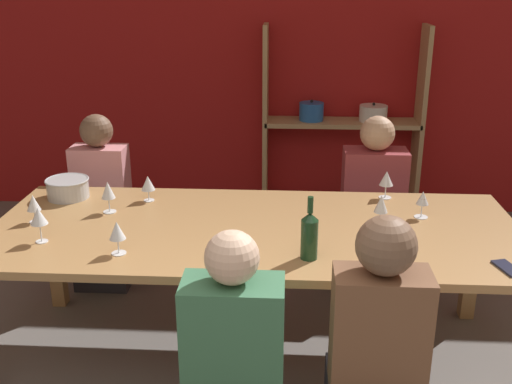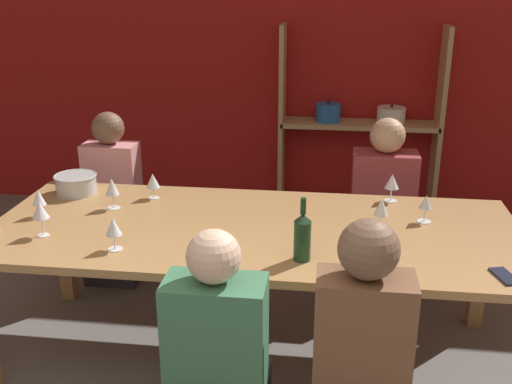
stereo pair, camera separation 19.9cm
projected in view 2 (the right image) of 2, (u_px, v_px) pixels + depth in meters
wall_back_red at (290, 52)px, 4.89m from camera, size 8.80×0.06×2.70m
shelf_unit at (354, 155)px, 4.91m from camera, size 1.28×0.30×1.59m
dining_table at (253, 240)px, 3.02m from camera, size 2.66×1.09×0.75m
mixing_bowl at (76, 183)px, 3.44m from camera, size 0.24×0.24×0.11m
wine_bottle_green at (302, 236)px, 2.61m from camera, size 0.08×0.08×0.29m
wine_glass_white_a at (381, 208)px, 2.93m from camera, size 0.07×0.07×0.17m
wine_glass_white_b at (112, 188)px, 3.20m from camera, size 0.07×0.07×0.17m
wine_glass_empty_a at (378, 249)px, 2.49m from camera, size 0.07×0.07×0.15m
wine_glass_white_c at (40, 211)px, 2.85m from camera, size 0.08×0.08×0.17m
wine_glass_red_a at (218, 243)px, 2.54m from camera, size 0.07×0.07×0.16m
wine_glass_white_d at (153, 181)px, 3.35m from camera, size 0.08×0.08×0.15m
wine_glass_red_b at (113, 228)px, 2.71m from camera, size 0.07×0.07×0.16m
wine_glass_white_e at (392, 182)px, 3.30m from camera, size 0.08×0.08×0.16m
wine_glass_red_c at (426, 203)px, 3.03m from camera, size 0.07×0.07×0.14m
wine_glass_red_e at (39, 198)px, 3.10m from camera, size 0.07×0.07×0.15m
cell_phone at (505, 276)px, 2.49m from camera, size 0.11×0.16×0.01m
person_far_a at (381, 226)px, 3.88m from camera, size 0.40×0.50×1.12m
person_far_b at (116, 216)px, 4.00m from camera, size 0.35×0.43×1.13m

